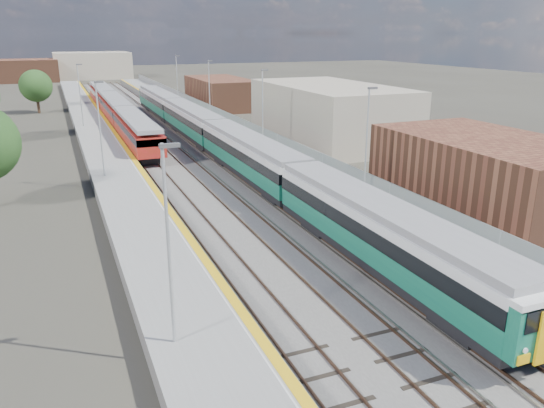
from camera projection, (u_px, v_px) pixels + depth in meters
ground at (184, 143)px, 60.71m from camera, size 320.00×320.00×0.00m
ballast_bed at (160, 140)px, 62.09m from camera, size 10.50×155.00×0.06m
tracks at (162, 137)px, 63.76m from camera, size 8.96×160.00×0.17m
platform_right at (222, 132)px, 64.64m from camera, size 4.70×155.00×8.52m
platform_left at (99, 140)px, 59.48m from camera, size 4.30×155.00×8.52m
buildings at (24, 39)px, 128.91m from camera, size 72.00×185.50×40.00m
green_train at (217, 135)px, 53.18m from camera, size 2.85×79.43×3.14m
red_train at (116, 109)px, 72.80m from camera, size 2.76×55.98×3.48m
tree_c at (36, 86)px, 81.98m from camera, size 4.93×4.93×6.68m
tree_d at (308, 92)px, 77.28m from camera, size 4.41×4.41×5.97m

